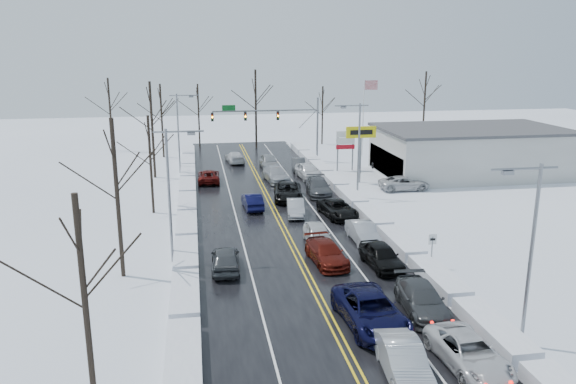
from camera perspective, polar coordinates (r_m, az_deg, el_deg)
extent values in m
plane|color=white|center=(43.16, -0.08, -4.45)|extent=(160.00, 160.00, 0.00)
cube|color=black|center=(45.03, -0.50, -3.63)|extent=(14.00, 84.00, 0.01)
cube|color=silver|center=(44.54, -10.23, -4.08)|extent=(1.61, 72.00, 0.80)
cube|color=silver|center=(46.77, 8.75, -3.12)|extent=(1.61, 72.00, 0.80)
cylinder|color=slate|center=(70.65, 3.01, 6.34)|extent=(0.24, 0.24, 8.00)
cylinder|color=slate|center=(69.22, -2.28, 8.26)|extent=(13.00, 0.18, 0.18)
cylinder|color=slate|center=(70.21, 2.06, 7.45)|extent=(2.33, 0.10, 2.33)
cube|color=#0C591E|center=(68.76, -6.05, 8.49)|extent=(1.60, 0.08, 0.70)
cube|color=black|center=(69.50, -1.04, 7.76)|extent=(0.32, 0.25, 1.05)
sphere|color=#3F0705|center=(69.31, -1.02, 7.99)|extent=(0.20, 0.20, 0.20)
sphere|color=orange|center=(69.34, -1.02, 7.74)|extent=(0.22, 0.22, 0.22)
sphere|color=black|center=(69.38, -1.02, 7.50)|extent=(0.20, 0.20, 0.20)
cube|color=black|center=(69.03, -4.35, 7.67)|extent=(0.32, 0.25, 1.05)
sphere|color=#3F0705|center=(68.83, -4.34, 7.90)|extent=(0.20, 0.20, 0.20)
sphere|color=orange|center=(68.87, -4.34, 7.66)|extent=(0.22, 0.22, 0.22)
sphere|color=black|center=(68.90, -4.33, 7.41)|extent=(0.20, 0.20, 0.20)
cube|color=black|center=(68.78, -7.70, 7.56)|extent=(0.32, 0.25, 1.05)
sphere|color=#3F0705|center=(68.59, -7.70, 7.79)|extent=(0.20, 0.20, 0.20)
sphere|color=orange|center=(68.62, -7.69, 7.54)|extent=(0.22, 0.22, 0.22)
sphere|color=black|center=(68.66, -7.69, 7.29)|extent=(0.20, 0.20, 0.20)
cylinder|color=slate|center=(59.89, 7.35, 3.59)|extent=(0.20, 0.20, 5.60)
cube|color=yellow|center=(59.46, 7.43, 6.05)|extent=(3.20, 0.30, 1.20)
cube|color=black|center=(59.30, 7.48, 6.03)|extent=(2.40, 0.04, 0.50)
cylinder|color=slate|center=(65.47, 5.06, 3.87)|extent=(0.16, 0.16, 4.00)
cylinder|color=slate|center=(65.94, 6.58, 3.91)|extent=(0.16, 0.16, 4.00)
cube|color=white|center=(65.32, 5.88, 5.88)|extent=(2.20, 0.22, 0.70)
cube|color=white|center=(65.44, 5.86, 5.18)|extent=(2.20, 0.22, 0.70)
cube|color=#B10D1A|center=(65.56, 5.84, 4.58)|extent=(2.20, 0.22, 0.50)
cylinder|color=slate|center=(37.81, 14.39, -5.96)|extent=(0.08, 0.08, 2.20)
cube|color=white|center=(37.51, 14.48, -4.67)|extent=(0.55, 0.05, 0.70)
cube|color=black|center=(37.48, 14.50, -4.69)|extent=(0.35, 0.02, 0.15)
cylinder|color=silver|center=(74.08, 7.64, 7.39)|extent=(0.14, 0.14, 10.00)
cube|color=beige|center=(66.85, 18.01, 3.87)|extent=(20.00, 12.00, 5.00)
cube|color=#262628|center=(63.08, 9.88, 2.94)|extent=(0.10, 11.00, 2.80)
cube|color=#3F3F42|center=(66.45, 18.19, 6.12)|extent=(20.40, 12.40, 0.30)
cylinder|color=slate|center=(28.59, 23.43, -6.21)|extent=(0.18, 0.18, 9.00)
cylinder|color=slate|center=(27.02, 22.91, 2.20)|extent=(3.20, 0.12, 0.12)
cube|color=slate|center=(26.63, 21.42, 1.85)|extent=(0.50, 0.25, 0.18)
cylinder|color=slate|center=(53.36, 7.19, 4.12)|extent=(0.18, 0.18, 9.00)
cylinder|color=slate|center=(52.54, 6.50, 8.71)|extent=(3.20, 0.12, 0.12)
cube|color=slate|center=(52.34, 5.64, 8.55)|extent=(0.50, 0.25, 0.18)
cylinder|color=slate|center=(37.53, -11.97, -0.51)|extent=(0.18, 0.18, 9.00)
cylinder|color=slate|center=(36.65, -11.06, 6.04)|extent=(3.20, 0.12, 0.12)
cube|color=slate|center=(36.66, -9.80, 5.87)|extent=(0.50, 0.25, 0.18)
cylinder|color=slate|center=(64.99, -11.07, 5.82)|extent=(0.18, 0.18, 9.00)
cylinder|color=slate|center=(64.48, -10.54, 9.63)|extent=(3.20, 0.12, 0.12)
cube|color=slate|center=(64.48, -9.81, 9.52)|extent=(0.50, 0.25, 0.18)
cylinder|color=#2D231C|center=(22.80, -19.86, -11.12)|extent=(0.24, 0.24, 9.00)
cylinder|color=#2D231C|center=(35.75, -16.93, -0.76)|extent=(0.27, 0.27, 10.00)
cylinder|color=#2D231C|center=(49.39, -13.77, 2.68)|extent=(0.23, 0.23, 8.50)
cylinder|color=#2D231C|center=(63.04, -13.61, 6.11)|extent=(0.28, 0.28, 10.50)
cylinder|color=#2D231C|center=(74.95, -12.69, 7.05)|extent=(0.25, 0.25, 9.50)
cylinder|color=#2D231C|center=(81.55, -17.59, 7.49)|extent=(0.27, 0.27, 10.00)
cylinder|color=#2D231C|center=(81.82, -9.06, 7.65)|extent=(0.24, 0.24, 9.00)
cylinder|color=#2D231C|center=(80.19, -3.28, 8.39)|extent=(0.29, 0.29, 11.00)
cylinder|color=#2D231C|center=(83.47, 3.51, 7.76)|extent=(0.23, 0.23, 8.50)
cylinder|color=#2D231C|center=(88.79, 13.68, 8.44)|extent=(0.28, 0.28, 10.50)
imported|color=#AFB3B8|center=(26.40, 11.56, -17.92)|extent=(2.07, 4.88, 1.57)
imported|color=black|center=(30.26, 8.37, -13.27)|extent=(3.15, 6.23, 1.69)
imported|color=#53110B|center=(37.99, 3.90, -7.19)|extent=(2.44, 5.10, 1.43)
imported|color=silver|center=(41.40, 3.02, -5.31)|extent=(1.90, 4.46, 1.50)
imported|color=#A0A2A7|center=(48.26, 0.77, -2.38)|extent=(1.94, 4.24, 1.35)
imported|color=black|center=(53.28, -0.01, -0.75)|extent=(3.30, 5.89, 1.55)
imported|color=#A0A2A7|center=(60.44, -1.23, 1.09)|extent=(2.75, 5.63, 1.58)
imported|color=gray|center=(66.90, -1.95, 2.40)|extent=(2.06, 4.89, 1.65)
imported|color=silver|center=(27.83, 17.78, -16.52)|extent=(2.65, 5.22, 1.41)
imported|color=#383A3D|center=(32.15, 13.37, -11.79)|extent=(2.55, 5.37, 1.51)
imported|color=black|center=(37.71, 9.44, -7.53)|extent=(2.16, 4.75, 1.58)
imported|color=#A0A2A8|center=(42.23, 7.58, -5.02)|extent=(1.62, 4.50, 1.48)
imported|color=black|center=(48.13, 5.05, -2.49)|extent=(2.95, 5.35, 1.42)
imported|color=#45474A|center=(55.09, 3.10, -0.26)|extent=(2.68, 5.54, 1.56)
imported|color=white|center=(61.79, 2.02, 1.39)|extent=(2.47, 5.14, 1.69)
imported|color=#3C3E41|center=(65.81, 1.09, 2.21)|extent=(1.97, 4.41, 1.41)
imported|color=black|center=(50.35, -3.63, -1.69)|extent=(1.73, 4.37, 1.42)
imported|color=#520D0B|center=(60.62, -8.03, 0.99)|extent=(2.37, 4.92, 1.35)
imported|color=silver|center=(70.56, -5.41, 2.98)|extent=(2.46, 4.94, 1.38)
imported|color=#3F4245|center=(36.98, -6.33, -7.87)|extent=(2.02, 4.59, 1.54)
imported|color=silver|center=(57.99, 11.70, 0.21)|extent=(5.10, 2.39, 1.41)
imported|color=#414346|center=(63.20, 12.66, 1.33)|extent=(2.37, 4.93, 1.38)
imported|color=black|center=(66.23, 9.83, 2.07)|extent=(2.19, 5.02, 1.69)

